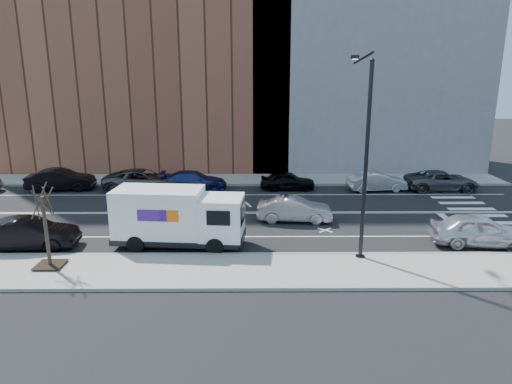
{
  "coord_description": "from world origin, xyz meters",
  "views": [
    {
      "loc": [
        2.0,
        -27.17,
        8.46
      ],
      "look_at": [
        2.18,
        -0.24,
        1.4
      ],
      "focal_mm": 32.0,
      "sensor_mm": 36.0,
      "label": 1
    }
  ],
  "objects_px": {
    "fedex_van": "(178,217)",
    "driving_sedan": "(295,209)",
    "near_parked_front": "(480,230)",
    "far_parked_b": "(61,180)"
  },
  "relations": [
    {
      "from": "near_parked_front",
      "to": "far_parked_b",
      "type": "bearing_deg",
      "value": 73.19
    },
    {
      "from": "near_parked_front",
      "to": "driving_sedan",
      "type": "bearing_deg",
      "value": 73.25
    },
    {
      "from": "far_parked_b",
      "to": "fedex_van",
      "type": "bearing_deg",
      "value": -143.77
    },
    {
      "from": "fedex_van",
      "to": "near_parked_front",
      "type": "distance_m",
      "value": 15.15
    },
    {
      "from": "fedex_van",
      "to": "driving_sedan",
      "type": "distance_m",
      "value": 7.37
    },
    {
      "from": "driving_sedan",
      "to": "near_parked_front",
      "type": "xyz_separation_m",
      "value": [
        8.96,
        -3.98,
        0.09
      ]
    },
    {
      "from": "fedex_van",
      "to": "far_parked_b",
      "type": "distance_m",
      "value": 15.51
    },
    {
      "from": "fedex_van",
      "to": "driving_sedan",
      "type": "xyz_separation_m",
      "value": [
        6.17,
        3.95,
        -0.84
      ]
    },
    {
      "from": "far_parked_b",
      "to": "driving_sedan",
      "type": "relative_size",
      "value": 1.11
    },
    {
      "from": "far_parked_b",
      "to": "near_parked_front",
      "type": "xyz_separation_m",
      "value": [
        25.64,
        -11.41,
        0.01
      ]
    }
  ]
}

